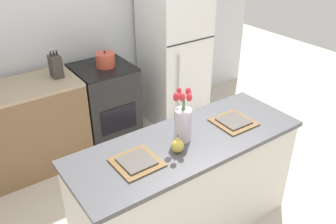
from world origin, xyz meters
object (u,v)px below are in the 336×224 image
object	(u,v)px
refrigerator	(174,52)
knife_block	(56,66)
pear_figurine	(178,145)
plate_setting_left	(137,162)
cooking_pot	(105,60)
plate_setting_right	(234,122)
stove_range	(106,104)
flower_vase	(183,121)

from	to	relation	value
refrigerator	knife_block	world-z (taller)	refrigerator
pear_figurine	plate_setting_left	bearing A→B (deg)	169.55
refrigerator	cooking_pot	bearing A→B (deg)	-178.37
pear_figurine	refrigerator	bearing A→B (deg)	54.40
cooking_pot	plate_setting_right	bearing A→B (deg)	-78.92
stove_range	plate_setting_right	world-z (taller)	plate_setting_right
stove_range	flower_vase	bearing A→B (deg)	-94.55
refrigerator	knife_block	distance (m)	1.44
pear_figurine	plate_setting_right	world-z (taller)	pear_figurine
pear_figurine	knife_block	world-z (taller)	knife_block
flower_vase	stove_range	bearing A→B (deg)	85.45
stove_range	pear_figurine	distance (m)	1.76
flower_vase	pear_figurine	distance (m)	0.19
cooking_pot	knife_block	xyz separation A→B (m)	(-0.51, 0.04, 0.04)
stove_range	plate_setting_right	size ratio (longest dim) A/B	3.08
stove_range	plate_setting_right	bearing A→B (deg)	-77.96
plate_setting_left	cooking_pot	distance (m)	1.70
cooking_pot	stove_range	bearing A→B (deg)	142.44
pear_figurine	cooking_pot	distance (m)	1.67
plate_setting_left	knife_block	xyz separation A→B (m)	(0.06, 1.63, 0.12)
refrigerator	plate_setting_left	size ratio (longest dim) A/B	5.93
refrigerator	cooking_pot	distance (m)	0.92
stove_range	plate_setting_left	xyz separation A→B (m)	(-0.54, -1.62, 0.45)
plate_setting_left	stove_range	bearing A→B (deg)	71.38
flower_vase	pear_figurine	size ratio (longest dim) A/B	2.85
pear_figurine	cooking_pot	xyz separation A→B (m)	(0.28, 1.65, 0.04)
knife_block	cooking_pot	bearing A→B (deg)	-4.21
refrigerator	knife_block	size ratio (longest dim) A/B	6.54
stove_range	plate_setting_left	world-z (taller)	plate_setting_left
refrigerator	plate_setting_left	world-z (taller)	refrigerator
knife_block	flower_vase	bearing A→B (deg)	-77.25
cooking_pot	knife_block	size ratio (longest dim) A/B	0.77
flower_vase	refrigerator	bearing A→B (deg)	55.57
stove_range	flower_vase	distance (m)	1.68
stove_range	flower_vase	xyz separation A→B (m)	(-0.12, -1.57, 0.59)
pear_figurine	cooking_pot	size ratio (longest dim) A/B	0.69
plate_setting_right	knife_block	distance (m)	1.83
stove_range	pear_figurine	bearing A→B (deg)	-98.42
flower_vase	plate_setting_right	bearing A→B (deg)	-6.13
refrigerator	cooking_pot	xyz separation A→B (m)	(-0.92, -0.03, 0.11)
pear_figurine	plate_setting_right	size ratio (longest dim) A/B	0.48
plate_setting_right	plate_setting_left	bearing A→B (deg)	180.00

